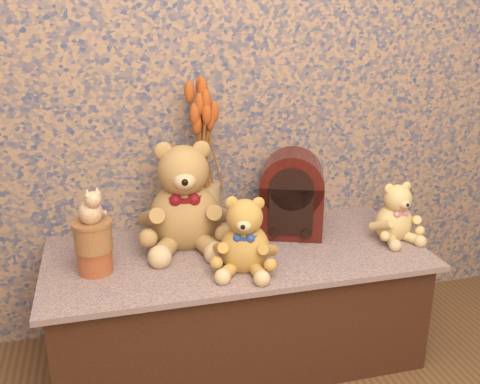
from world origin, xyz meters
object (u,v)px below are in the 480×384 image
Objects in this scene: cathedral_radio at (292,193)px; biscuit_tin_lower at (95,260)px; teddy_medium at (245,230)px; teddy_small at (395,208)px; cat_figurine at (90,204)px; teddy_large at (184,190)px; ceramic_vase at (205,210)px.

biscuit_tin_lower is (-0.73, -0.14, -0.12)m from cathedral_radio.
teddy_medium is 1.15× the size of teddy_small.
cat_figurine is (-0.73, -0.14, 0.08)m from cathedral_radio.
teddy_small is 2.11× the size of biscuit_tin_lower.
teddy_large is 0.30m from teddy_medium.
cathedral_radio is 2.57× the size of cat_figurine.
teddy_small is 0.71m from ceramic_vase.
cathedral_radio is 0.33m from ceramic_vase.
ceramic_vase is (-0.68, 0.20, -0.02)m from teddy_small.
teddy_medium is at bearing -175.59° from teddy_small.
teddy_large reaches higher than cathedral_radio.
ceramic_vase is (-0.32, 0.07, -0.06)m from cathedral_radio.
cathedral_radio is at bearing 4.71° from teddy_large.
teddy_medium reaches higher than ceramic_vase.
teddy_large reaches higher than ceramic_vase.
ceramic_vase is (-0.08, 0.30, -0.03)m from teddy_medium.
ceramic_vase is at bearing 3.28° from cat_figurine.
cathedral_radio is 0.74m from cat_figurine.
cathedral_radio reaches higher than cat_figurine.
teddy_large is 1.52× the size of teddy_medium.
teddy_medium is at bearing -75.68° from ceramic_vase.
teddy_medium is 0.34m from cathedral_radio.
biscuit_tin_lower is (-1.08, -0.00, -0.08)m from teddy_small.
teddy_medium reaches higher than biscuit_tin_lower.
cat_figurine is (-1.08, -0.00, 0.12)m from teddy_small.
teddy_medium is 0.50m from cat_figurine.
teddy_large is 1.28× the size of cathedral_radio.
ceramic_vase reaches higher than biscuit_tin_lower.
biscuit_tin_lower is at bearing -153.42° from ceramic_vase.
cathedral_radio is at bearing -11.47° from ceramic_vase.
cathedral_radio is 1.58× the size of ceramic_vase.
ceramic_vase is at bearing 123.73° from teddy_medium.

